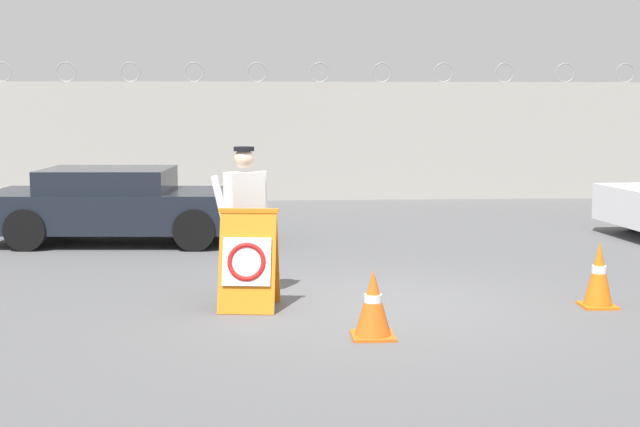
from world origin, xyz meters
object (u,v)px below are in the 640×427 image
(barricade_sign, at_px, (249,259))
(traffic_cone_far, at_px, (373,304))
(traffic_cone_mid, at_px, (599,275))
(parked_car_front_coupe, at_px, (119,205))
(security_guard, at_px, (244,213))

(barricade_sign, height_order, traffic_cone_far, barricade_sign)
(traffic_cone_mid, xyz_separation_m, traffic_cone_far, (-2.73, -1.16, -0.04))
(barricade_sign, relative_size, parked_car_front_coupe, 0.26)
(security_guard, relative_size, traffic_cone_far, 2.63)
(barricade_sign, distance_m, parked_car_front_coupe, 5.41)
(security_guard, bearing_deg, traffic_cone_mid, 137.04)
(parked_car_front_coupe, bearing_deg, traffic_cone_mid, -35.57)
(traffic_cone_far, bearing_deg, barricade_sign, 134.21)
(traffic_cone_far, bearing_deg, parked_car_front_coupe, 119.47)
(traffic_cone_mid, relative_size, traffic_cone_far, 1.10)
(traffic_cone_far, xyz_separation_m, parked_car_front_coupe, (-3.51, 6.21, 0.29))
(barricade_sign, relative_size, traffic_cone_far, 1.67)
(security_guard, height_order, traffic_cone_far, security_guard)
(parked_car_front_coupe, bearing_deg, barricade_sign, -62.00)
(barricade_sign, distance_m, security_guard, 0.75)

